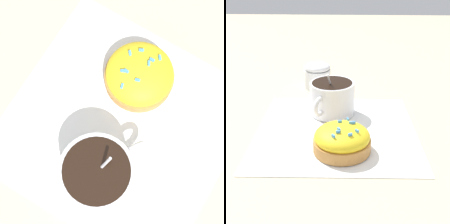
# 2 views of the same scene
# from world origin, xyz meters

# --- Properties ---
(ground_plane) EXTENTS (3.00, 3.00, 0.00)m
(ground_plane) POSITION_xyz_m (0.00, 0.00, 0.00)
(ground_plane) COLOR #C6B793
(paper_napkin) EXTENTS (0.31, 0.32, 0.00)m
(paper_napkin) POSITION_xyz_m (0.00, 0.00, 0.00)
(paper_napkin) COLOR white
(paper_napkin) RESTS_ON ground_plane
(coffee_cup) EXTENTS (0.12, 0.10, 0.10)m
(coffee_cup) POSITION_xyz_m (-0.07, -0.01, 0.04)
(coffee_cup) COLOR white
(coffee_cup) RESTS_ON paper_napkin
(frosted_pastry) EXTENTS (0.10, 0.10, 0.05)m
(frosted_pastry) POSITION_xyz_m (0.08, 0.01, 0.02)
(frosted_pastry) COLOR #C18442
(frosted_pastry) RESTS_ON paper_napkin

